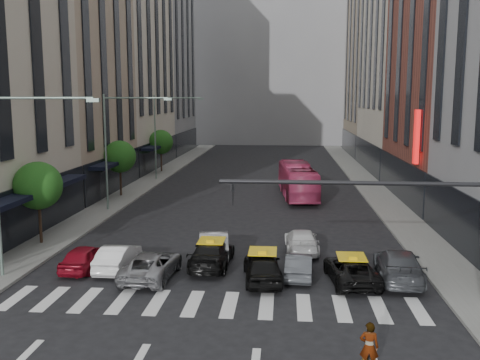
% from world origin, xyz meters
% --- Properties ---
extents(ground, '(160.00, 160.00, 0.00)m').
position_xyz_m(ground, '(0.00, 0.00, 0.00)').
color(ground, black).
rests_on(ground, ground).
extents(sidewalk_left, '(3.00, 96.00, 0.15)m').
position_xyz_m(sidewalk_left, '(-11.50, 30.00, 0.07)').
color(sidewalk_left, slate).
rests_on(sidewalk_left, ground).
extents(sidewalk_right, '(3.00, 96.00, 0.15)m').
position_xyz_m(sidewalk_right, '(11.50, 30.00, 0.07)').
color(sidewalk_right, slate).
rests_on(sidewalk_right, ground).
extents(building_left_b, '(8.00, 16.00, 24.00)m').
position_xyz_m(building_left_b, '(-17.00, 28.00, 12.00)').
color(building_left_b, tan).
rests_on(building_left_b, ground).
extents(building_left_c, '(8.00, 20.00, 36.00)m').
position_xyz_m(building_left_c, '(-17.00, 46.00, 18.00)').
color(building_left_c, beige).
rests_on(building_left_c, ground).
extents(building_left_d, '(8.00, 18.00, 30.00)m').
position_xyz_m(building_left_d, '(-17.00, 65.00, 15.00)').
color(building_left_d, gray).
rests_on(building_left_d, ground).
extents(building_right_b, '(8.00, 18.00, 26.00)m').
position_xyz_m(building_right_b, '(17.00, 27.00, 13.00)').
color(building_right_b, brown).
rests_on(building_right_b, ground).
extents(building_right_c, '(8.00, 20.00, 40.00)m').
position_xyz_m(building_right_c, '(17.00, 46.00, 20.00)').
color(building_right_c, beige).
rests_on(building_right_c, ground).
extents(building_right_d, '(8.00, 18.00, 28.00)m').
position_xyz_m(building_right_d, '(17.00, 65.00, 14.00)').
color(building_right_d, tan).
rests_on(building_right_d, ground).
extents(building_far, '(30.00, 10.00, 36.00)m').
position_xyz_m(building_far, '(0.00, 85.00, 18.00)').
color(building_far, gray).
rests_on(building_far, ground).
extents(tree_near, '(2.88, 2.88, 4.95)m').
position_xyz_m(tree_near, '(-11.80, 10.00, 3.65)').
color(tree_near, black).
rests_on(tree_near, sidewalk_left).
extents(tree_mid, '(2.88, 2.88, 4.95)m').
position_xyz_m(tree_mid, '(-11.80, 26.00, 3.65)').
color(tree_mid, black).
rests_on(tree_mid, sidewalk_left).
extents(tree_far, '(2.88, 2.88, 4.95)m').
position_xyz_m(tree_far, '(-11.80, 42.00, 3.65)').
color(tree_far, black).
rests_on(tree_far, sidewalk_left).
extents(streetlamp_near, '(5.38, 0.25, 9.00)m').
position_xyz_m(streetlamp_near, '(-10.04, 4.00, 5.90)').
color(streetlamp_near, gray).
rests_on(streetlamp_near, sidewalk_left).
extents(streetlamp_mid, '(5.38, 0.25, 9.00)m').
position_xyz_m(streetlamp_mid, '(-10.04, 20.00, 5.90)').
color(streetlamp_mid, gray).
rests_on(streetlamp_mid, sidewalk_left).
extents(streetlamp_far, '(5.38, 0.25, 9.00)m').
position_xyz_m(streetlamp_far, '(-10.04, 36.00, 5.90)').
color(streetlamp_far, gray).
rests_on(streetlamp_far, sidewalk_left).
extents(traffic_signal, '(10.10, 0.20, 6.00)m').
position_xyz_m(traffic_signal, '(7.69, -1.00, 4.47)').
color(traffic_signal, black).
rests_on(traffic_signal, ground).
extents(liberty_sign, '(0.30, 0.70, 4.00)m').
position_xyz_m(liberty_sign, '(12.60, 20.00, 6.00)').
color(liberty_sign, red).
rests_on(liberty_sign, ground).
extents(car_red, '(1.68, 3.90, 1.31)m').
position_xyz_m(car_red, '(-7.40, 5.61, 0.66)').
color(car_red, maroon).
rests_on(car_red, ground).
extents(car_white_front, '(1.48, 4.08, 1.34)m').
position_xyz_m(car_white_front, '(-5.67, 5.75, 0.67)').
color(car_white_front, white).
rests_on(car_white_front, ground).
extents(car_silver, '(2.50, 4.92, 1.33)m').
position_xyz_m(car_silver, '(-3.60, 4.61, 0.67)').
color(car_silver, gray).
rests_on(car_silver, ground).
extents(taxi_left, '(2.13, 4.93, 1.41)m').
position_xyz_m(taxi_left, '(-0.87, 6.63, 0.71)').
color(taxi_left, black).
rests_on(taxi_left, ground).
extents(taxi_center, '(2.25, 4.55, 1.49)m').
position_xyz_m(taxi_center, '(1.90, 4.58, 0.75)').
color(taxi_center, black).
rests_on(taxi_center, ground).
extents(car_grey_mid, '(1.48, 3.76, 1.22)m').
position_xyz_m(car_grey_mid, '(3.68, 5.40, 0.61)').
color(car_grey_mid, '#43464B').
rests_on(car_grey_mid, ground).
extents(taxi_right, '(2.60, 4.77, 1.27)m').
position_xyz_m(taxi_right, '(6.17, 4.79, 0.63)').
color(taxi_right, black).
rests_on(taxi_right, ground).
extents(car_grey_curb, '(2.54, 5.37, 1.51)m').
position_xyz_m(car_grey_curb, '(8.53, 5.36, 0.76)').
color(car_grey_curb, '#44474C').
rests_on(car_grey_curb, ground).
extents(car_row2_left, '(2.18, 4.69, 1.49)m').
position_xyz_m(car_row2_left, '(-1.02, 8.50, 0.74)').
color(car_row2_left, '#B0AFB5').
rests_on(car_row2_left, ground).
extents(car_row2_right, '(2.02, 4.58, 1.31)m').
position_xyz_m(car_row2_right, '(3.94, 9.87, 0.65)').
color(car_row2_right, silver).
rests_on(car_row2_right, ground).
extents(bus, '(3.54, 11.04, 3.02)m').
position_xyz_m(bus, '(4.08, 27.23, 1.51)').
color(bus, '#BC3762').
rests_on(bus, ground).
extents(rider, '(0.66, 0.48, 1.65)m').
position_xyz_m(rider, '(5.64, -4.27, 1.67)').
color(rider, gray).
rests_on(rider, motorcycle).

